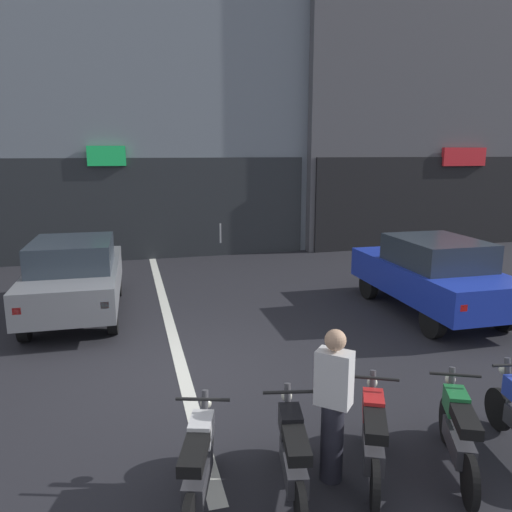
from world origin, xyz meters
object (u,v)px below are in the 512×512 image
Objects in this scene: motorcycle_black_row_left_mid at (293,454)px; motorcycle_red_row_centre at (373,435)px; car_white_down_street at (193,221)px; car_grey_crossing_near at (75,275)px; motorcycle_white_row_leftmost at (199,463)px; person_by_motorcycles at (333,405)px; car_blue_parked_kerbside at (432,273)px; motorcycle_green_row_right_mid at (458,431)px.

motorcycle_red_row_centre is at bearing 5.88° from motorcycle_black_row_left_mid.
motorcycle_black_row_left_mid is (-0.87, -13.92, -0.43)m from car_white_down_street.
car_grey_crossing_near reaches higher than motorcycle_black_row_left_mid.
person_by_motorcycles reaches higher than motorcycle_white_row_leftmost.
motorcycle_black_row_left_mid is (2.59, -6.43, -0.43)m from car_grey_crossing_near.
car_blue_parked_kerbside is 2.47× the size of person_by_motorcycles.
car_blue_parked_kerbside is (7.29, -1.73, 0.00)m from car_grey_crossing_near.
person_by_motorcycles is at bearing 175.46° from motorcycle_red_row_centre.
car_white_down_street is (-3.83, 9.22, 0.00)m from car_blue_parked_kerbside.
motorcycle_white_row_leftmost is at bearing -179.59° from motorcycle_red_row_centre.
motorcycle_green_row_right_mid is at bearing -7.95° from person_by_motorcycles.
motorcycle_green_row_right_mid is at bearing -120.85° from car_blue_parked_kerbside.
car_blue_parked_kerbside reaches higher than motorcycle_red_row_centre.
motorcycle_black_row_left_mid is at bearing -135.04° from car_blue_parked_kerbside.
car_white_down_street is at bearing 86.40° from motorcycle_black_row_left_mid.
person_by_motorcycles reaches higher than motorcycle_black_row_left_mid.
motorcycle_white_row_leftmost is at bearing 177.05° from motorcycle_green_row_right_mid.
person_by_motorcycles reaches higher than car_blue_parked_kerbside.
motorcycle_red_row_centre and motorcycle_green_row_right_mid have the same top height.
car_white_down_street is 2.56× the size of person_by_motorcycles.
motorcycle_red_row_centre is at bearing -129.34° from car_blue_parked_kerbside.
person_by_motorcycles is at bearing 2.01° from motorcycle_white_row_leftmost.
car_blue_parked_kerbside is 5.96m from motorcycle_red_row_centre.
person_by_motorcycles is at bearing -64.02° from car_grey_crossing_near.
car_grey_crossing_near is 7.88m from motorcycle_green_row_right_mid.
motorcycle_black_row_left_mid is at bearing -68.06° from car_grey_crossing_near.
motorcycle_red_row_centre is 0.60m from person_by_motorcycles.
motorcycle_red_row_centre is 0.92× the size of person_by_motorcycles.
motorcycle_green_row_right_mid is (-2.84, -4.75, -0.43)m from car_blue_parked_kerbside.
car_white_down_street is at bearing 88.35° from person_by_motorcycles.
motorcycle_red_row_centre is 1.00× the size of motorcycle_green_row_right_mid.
car_blue_parked_kerbside is 2.66× the size of motorcycle_green_row_right_mid.
motorcycle_white_row_leftmost is (-5.63, -4.61, -0.43)m from car_blue_parked_kerbside.
car_grey_crossing_near is 7.49m from car_blue_parked_kerbside.
motorcycle_green_row_right_mid is (2.79, -0.14, 0.00)m from motorcycle_white_row_leftmost.
person_by_motorcycles reaches higher than motorcycle_green_row_right_mid.
car_white_down_street is 2.59× the size of motorcycle_black_row_left_mid.
motorcycle_green_row_right_mid is 1.45m from person_by_motorcycles.
car_grey_crossing_near is 2.50× the size of motorcycle_black_row_left_mid.
car_blue_parked_kerbside reaches higher than motorcycle_green_row_right_mid.
motorcycle_white_row_leftmost is at bearing -97.42° from car_white_down_street.
car_grey_crossing_near reaches higher than motorcycle_white_row_leftmost.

